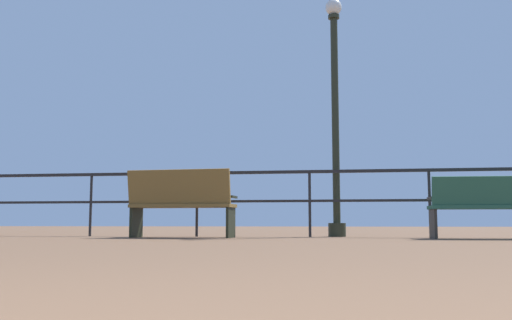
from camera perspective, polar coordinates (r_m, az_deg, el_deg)
pier_railing at (r=8.98m, az=5.48°, el=-2.83°), size 22.22×0.05×1.06m
bench_near_left at (r=8.56m, az=-7.66°, el=-4.11°), size 1.62×0.72×1.02m
bench_near_right at (r=8.48m, az=22.79°, el=-4.11°), size 1.64×0.65×0.87m
lamppost_center at (r=9.37m, az=8.07°, el=5.25°), size 0.28×0.28×4.08m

